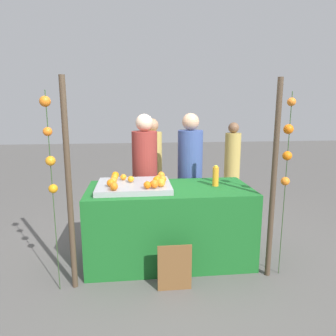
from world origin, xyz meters
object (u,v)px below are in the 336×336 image
vendor_left (145,181)px  vendor_right (190,179)px  juice_bottle (216,176)px  orange_0 (131,179)px  orange_1 (111,183)px  stall_counter (169,224)px  chalkboard_sign (175,268)px

vendor_left → vendor_right: vendor_right is taller
juice_bottle → vendor_right: (-0.17, 0.72, -0.20)m
juice_bottle → vendor_right: size_ratio=0.14×
orange_0 → vendor_right: size_ratio=0.04×
orange_1 → vendor_left: size_ratio=0.05×
stall_counter → orange_1: orange_1 is taller
stall_counter → juice_bottle: bearing=2.2°
chalkboard_sign → vendor_right: 1.54m
stall_counter → orange_0: 0.70m
juice_bottle → vendor_left: bearing=138.9°
stall_counter → vendor_right: vendor_right is taller
orange_1 → vendor_right: bearing=39.9°
vendor_left → vendor_right: bearing=2.2°
juice_bottle → orange_1: bearing=-173.4°
orange_1 → juice_bottle: bearing=6.6°
juice_bottle → vendor_right: bearing=103.4°
stall_counter → juice_bottle: 0.78m
juice_bottle → stall_counter: bearing=-177.8°
stall_counter → vendor_left: bearing=109.5°
stall_counter → vendor_left: size_ratio=1.10×
juice_bottle → vendor_right: 0.77m
stall_counter → vendor_right: size_ratio=1.10×
orange_1 → vendor_right: (1.03, 0.86, -0.19)m
orange_1 → vendor_right: size_ratio=0.05×
stall_counter → orange_1: (-0.65, -0.12, 0.54)m
orange_1 → chalkboard_sign: (0.63, -0.52, -0.75)m
vendor_right → orange_1: bearing=-140.1°
vendor_left → chalkboard_sign: bearing=-80.3°
orange_0 → chalkboard_sign: orange_0 is taller
stall_counter → orange_0: size_ratio=25.74×
vendor_right → orange_0: bearing=-140.1°
orange_0 → chalkboard_sign: size_ratio=0.15×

